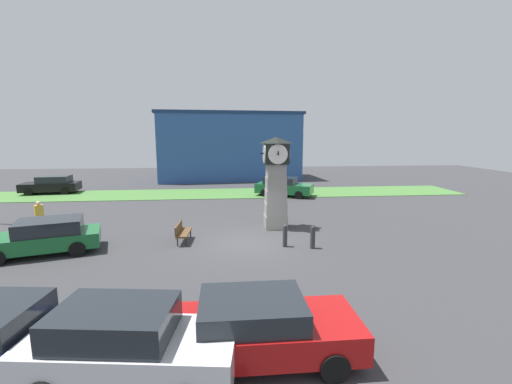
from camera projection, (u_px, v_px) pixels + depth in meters
The scene contains 13 objects.
ground_plane at pixel (248, 243), 16.19m from camera, with size 74.68×74.68×0.00m, color #38383A.
clock_tower at pixel (276, 181), 18.43m from camera, with size 1.65×1.58×4.94m.
bollard_near_tower at pixel (313, 237), 15.34m from camera, with size 0.22×0.22×1.06m.
bollard_mid_row at pixel (285, 235), 15.58m from camera, with size 0.21×0.21×1.05m.
car_near_tower at pixel (127, 344), 7.04m from camera, with size 4.48×2.33×1.64m.
car_by_building at pixel (262, 327), 7.81m from camera, with size 4.28×2.08×1.46m.
car_far_lot at pixel (52, 185), 29.40m from camera, with size 4.65×2.42×1.54m.
car_silver_hatch at pixel (283, 186), 28.30m from camera, with size 4.97×3.65×1.56m.
car_end_of_row at pixel (44, 237), 14.63m from camera, with size 4.91×3.16×1.49m.
bench at pixel (182, 231), 16.27m from camera, with size 0.62×1.63×0.90m.
pedestrian_near_bench at pixel (39, 214), 18.19m from camera, with size 0.46×0.43×1.58m.
warehouse_blue_far at pixel (229, 146), 38.56m from camera, with size 16.29×8.09×7.46m.
grass_verge_far at pixel (202, 194), 29.35m from camera, with size 44.81×5.05×0.04m, color #477A38.
Camera 1 is at (-1.05, -15.52, 5.10)m, focal length 24.00 mm.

